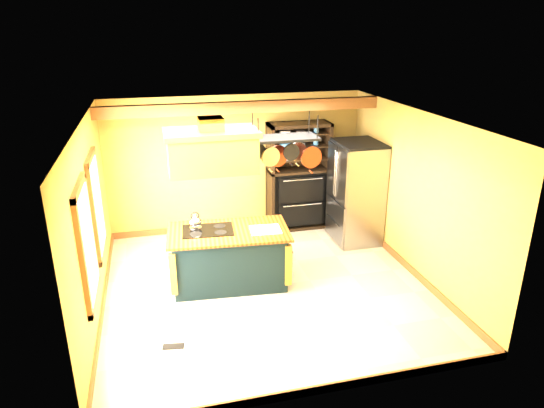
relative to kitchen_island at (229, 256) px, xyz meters
name	(u,v)px	position (x,y,z in m)	size (l,w,h in m)	color
floor	(266,286)	(0.54, -0.27, -0.47)	(5.00, 5.00, 0.00)	beige
ceiling	(265,119)	(0.54, -0.27, 2.23)	(5.00, 5.00, 0.00)	white
wall_back	(236,164)	(0.54, 2.23, 0.88)	(5.00, 0.02, 2.70)	#BA9044
wall_front	(321,291)	(0.54, -2.77, 0.88)	(5.00, 0.02, 2.70)	#BA9044
wall_left	(91,223)	(-1.96, -0.27, 0.88)	(0.02, 5.00, 2.70)	#BA9044
wall_right	(415,194)	(3.04, -0.27, 0.88)	(0.02, 5.00, 2.70)	#BA9044
ceiling_beam	(243,107)	(0.54, 1.43, 2.12)	(5.00, 0.15, 0.20)	brown
window_near	(87,244)	(-1.92, -1.07, 0.93)	(0.06, 1.06, 1.56)	brown
window_far	(97,205)	(-1.92, 0.33, 0.93)	(0.06, 1.06, 1.56)	brown
kitchen_island	(229,256)	(0.00, 0.00, 0.00)	(1.96, 1.20, 1.11)	black
range_hood	(212,149)	(-0.20, 0.00, 1.77)	(1.36, 0.77, 0.80)	#BF772F
pot_rack	(285,146)	(0.92, 0.00, 1.75)	(1.10, 0.50, 0.83)	black
refrigerator	(355,194)	(2.61, 1.10, 0.45)	(0.82, 0.97, 1.89)	gray
hutch	(297,187)	(1.74, 2.00, 0.38)	(1.22, 0.56, 2.16)	black
floor_register	(173,346)	(-0.99, -1.48, -0.46)	(0.28, 0.12, 0.01)	black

